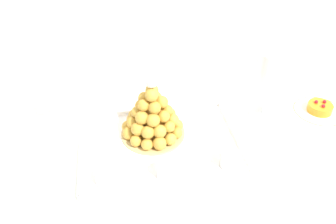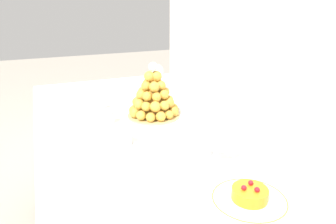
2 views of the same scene
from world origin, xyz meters
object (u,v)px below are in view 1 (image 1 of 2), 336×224
macaron_goblet (271,77)px  wine_glass (50,96)px  serving_tray (160,145)px  dessert_cup_left (104,177)px  fruit_tart_plate (319,110)px  dessert_cup_centre (230,160)px  dessert_cup_mid_left (165,170)px  croquembouche (152,115)px

macaron_goblet → wine_glass: bearing=173.6°
serving_tray → wine_glass: wine_glass is taller
dessert_cup_left → fruit_tart_plate: size_ratio=0.24×
serving_tray → macaron_goblet: macaron_goblet is taller
dessert_cup_centre → dessert_cup_left: bearing=-179.0°
dessert_cup_left → fruit_tart_plate: dessert_cup_left is taller
serving_tray → dessert_cup_mid_left: bearing=-92.3°
croquembouche → dessert_cup_left: bearing=-131.5°
croquembouche → wine_glass: size_ratio=1.51×
serving_tray → wine_glass: (-0.37, 0.21, 0.11)m
dessert_cup_centre → wine_glass: 0.67m
serving_tray → dessert_cup_left: (-0.19, -0.14, 0.02)m
dessert_cup_mid_left → fruit_tart_plate: (0.65, 0.24, -0.02)m
dessert_cup_centre → macaron_goblet: bearing=49.0°
dessert_cup_centre → macaron_goblet: (0.22, 0.25, 0.14)m
fruit_tart_plate → croquembouche: bearing=-177.3°
serving_tray → fruit_tart_plate: 0.65m
macaron_goblet → fruit_tart_plate: bearing=-6.8°
dessert_cup_left → dessert_cup_centre: dessert_cup_centre is taller
croquembouche → dessert_cup_centre: croquembouche is taller
wine_glass → dessert_cup_left: bearing=-63.5°
dessert_cup_left → dessert_cup_mid_left: bearing=-1.2°
croquembouche → macaron_goblet: size_ratio=0.89×
dessert_cup_mid_left → dessert_cup_centre: bearing=3.0°
macaron_goblet → wine_glass: size_ratio=1.70×
dessert_cup_mid_left → dessert_cup_centre: 0.21m
serving_tray → macaron_goblet: 0.47m
dessert_cup_left → wine_glass: size_ratio=0.31×
dessert_cup_centre → fruit_tart_plate: size_ratio=0.31×
croquembouche → fruit_tart_plate: (0.66, 0.03, -0.08)m
croquembouche → dessert_cup_left: size_ratio=4.88×
fruit_tart_plate → wine_glass: size_ratio=1.28×
croquembouche → serving_tray: bearing=-74.4°
fruit_tart_plate → dessert_cup_left: bearing=-164.5°
dessert_cup_left → dessert_cup_centre: size_ratio=0.79×
croquembouche → macaron_goblet: 0.45m
croquembouche → fruit_tart_plate: 0.67m
macaron_goblet → wine_glass: 0.80m
macaron_goblet → wine_glass: (-0.79, 0.09, -0.05)m
dessert_cup_mid_left → dessert_cup_centre: size_ratio=0.88×
croquembouche → dessert_cup_mid_left: (0.01, -0.21, -0.06)m
serving_tray → fruit_tart_plate: bearing=8.1°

